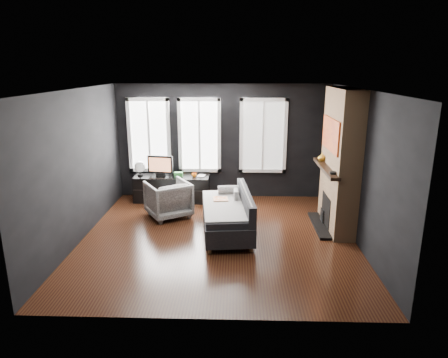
{
  "coord_description": "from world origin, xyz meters",
  "views": [
    {
      "loc": [
        0.33,
        -6.85,
        3.06
      ],
      "look_at": [
        0.1,
        0.3,
        1.05
      ],
      "focal_mm": 32.0,
      "sensor_mm": 36.0,
      "label": 1
    }
  ],
  "objects_px": {
    "mug": "(194,175)",
    "mantel_vase": "(322,157)",
    "armchair": "(168,197)",
    "media_console": "(172,188)",
    "monitor": "(160,164)",
    "sofa": "(227,212)",
    "book": "(198,171)"
  },
  "relations": [
    {
      "from": "media_console",
      "to": "mug",
      "type": "distance_m",
      "value": 0.64
    },
    {
      "from": "media_console",
      "to": "book",
      "type": "bearing_deg",
      "value": 6.0
    },
    {
      "from": "mug",
      "to": "mantel_vase",
      "type": "bearing_deg",
      "value": -20.36
    },
    {
      "from": "mantel_vase",
      "to": "mug",
      "type": "bearing_deg",
      "value": 159.64
    },
    {
      "from": "media_console",
      "to": "monitor",
      "type": "bearing_deg",
      "value": 175.17
    },
    {
      "from": "media_console",
      "to": "mug",
      "type": "bearing_deg",
      "value": -4.01
    },
    {
      "from": "armchair",
      "to": "mantel_vase",
      "type": "bearing_deg",
      "value": 148.23
    },
    {
      "from": "sofa",
      "to": "monitor",
      "type": "xyz_separation_m",
      "value": [
        -1.6,
        1.88,
        0.46
      ]
    },
    {
      "from": "sofa",
      "to": "monitor",
      "type": "distance_m",
      "value": 2.51
    },
    {
      "from": "sofa",
      "to": "book",
      "type": "height_order",
      "value": "book"
    },
    {
      "from": "armchair",
      "to": "media_console",
      "type": "xyz_separation_m",
      "value": [
        -0.09,
        1.03,
        -0.12
      ]
    },
    {
      "from": "mantel_vase",
      "to": "media_console",
      "type": "bearing_deg",
      "value": 162.03
    },
    {
      "from": "media_console",
      "to": "mantel_vase",
      "type": "height_order",
      "value": "mantel_vase"
    },
    {
      "from": "monitor",
      "to": "mantel_vase",
      "type": "distance_m",
      "value": 3.69
    },
    {
      "from": "sofa",
      "to": "book",
      "type": "distance_m",
      "value": 2.06
    },
    {
      "from": "mug",
      "to": "book",
      "type": "height_order",
      "value": "book"
    },
    {
      "from": "mug",
      "to": "book",
      "type": "relative_size",
      "value": 0.49
    },
    {
      "from": "media_console",
      "to": "mantel_vase",
      "type": "relative_size",
      "value": 9.95
    },
    {
      "from": "armchair",
      "to": "mantel_vase",
      "type": "distance_m",
      "value": 3.27
    },
    {
      "from": "mug",
      "to": "mantel_vase",
      "type": "height_order",
      "value": "mantel_vase"
    },
    {
      "from": "armchair",
      "to": "media_console",
      "type": "distance_m",
      "value": 1.04
    },
    {
      "from": "sofa",
      "to": "book",
      "type": "relative_size",
      "value": 8.35
    },
    {
      "from": "media_console",
      "to": "mantel_vase",
      "type": "bearing_deg",
      "value": -16.9
    },
    {
      "from": "media_console",
      "to": "mug",
      "type": "height_order",
      "value": "mug"
    },
    {
      "from": "media_console",
      "to": "armchair",
      "type": "bearing_deg",
      "value": -84.11
    },
    {
      "from": "media_console",
      "to": "monitor",
      "type": "height_order",
      "value": "monitor"
    },
    {
      "from": "monitor",
      "to": "mug",
      "type": "height_order",
      "value": "monitor"
    },
    {
      "from": "armchair",
      "to": "mantel_vase",
      "type": "xyz_separation_m",
      "value": [
        3.15,
        -0.02,
        0.89
      ]
    },
    {
      "from": "armchair",
      "to": "mug",
      "type": "bearing_deg",
      "value": -145.94
    },
    {
      "from": "sofa",
      "to": "mantel_vase",
      "type": "xyz_separation_m",
      "value": [
        1.9,
        0.8,
        0.9
      ]
    },
    {
      "from": "mug",
      "to": "mantel_vase",
      "type": "distance_m",
      "value": 2.96
    },
    {
      "from": "monitor",
      "to": "mantel_vase",
      "type": "height_order",
      "value": "mantel_vase"
    }
  ]
}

